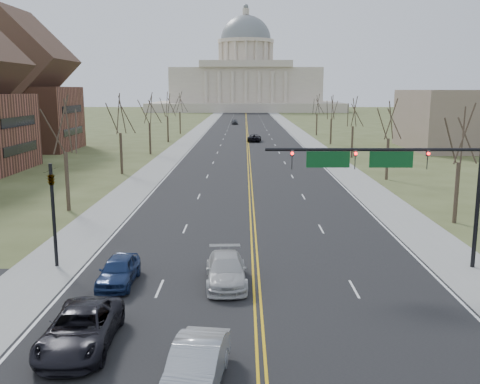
{
  "coord_description": "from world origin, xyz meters",
  "views": [
    {
      "loc": [
        -0.65,
        -15.98,
        10.07
      ],
      "look_at": [
        -0.95,
        20.78,
        3.0
      ],
      "focal_mm": 40.0,
      "sensor_mm": 36.0,
      "label": 1
    }
  ],
  "objects_px": {
    "car_sb_outer_second": "(119,271)",
    "car_far_nb": "(254,138)",
    "car_sb_inner_lead": "(196,367)",
    "car_sb_inner_second": "(226,270)",
    "car_sb_outer_lead": "(80,329)",
    "car_far_sb": "(235,122)",
    "signal_left": "(53,204)",
    "signal_mast": "(390,168)"
  },
  "relations": [
    {
      "from": "car_sb_outer_second",
      "to": "car_far_nb",
      "type": "xyz_separation_m",
      "value": [
        8.56,
        78.35,
        -0.02
      ]
    },
    {
      "from": "car_sb_inner_lead",
      "to": "car_far_nb",
      "type": "xyz_separation_m",
      "value": [
        3.61,
        88.26,
        -0.07
      ]
    },
    {
      "from": "car_sb_inner_second",
      "to": "car_sb_outer_lead",
      "type": "bearing_deg",
      "value": -131.45
    },
    {
      "from": "car_sb_inner_lead",
      "to": "car_far_nb",
      "type": "bearing_deg",
      "value": 94.66
    },
    {
      "from": "car_sb_inner_second",
      "to": "car_far_sb",
      "type": "xyz_separation_m",
      "value": [
        -1.91,
        130.67,
        0.0
      ]
    },
    {
      "from": "signal_left",
      "to": "car_far_nb",
      "type": "height_order",
      "value": "signal_left"
    },
    {
      "from": "car_sb_inner_second",
      "to": "car_far_sb",
      "type": "height_order",
      "value": "car_far_sb"
    },
    {
      "from": "signal_mast",
      "to": "car_far_sb",
      "type": "xyz_separation_m",
      "value": [
        -10.96,
        127.91,
        -5.0
      ]
    },
    {
      "from": "car_sb_inner_second",
      "to": "car_sb_outer_second",
      "type": "relative_size",
      "value": 1.18
    },
    {
      "from": "car_sb_outer_lead",
      "to": "car_far_nb",
      "type": "relative_size",
      "value": 1.08
    },
    {
      "from": "signal_mast",
      "to": "car_sb_outer_second",
      "type": "height_order",
      "value": "signal_mast"
    },
    {
      "from": "signal_mast",
      "to": "car_sb_outer_lead",
      "type": "xyz_separation_m",
      "value": [
        -14.55,
        -9.87,
        -4.97
      ]
    },
    {
      "from": "signal_mast",
      "to": "car_far_sb",
      "type": "bearing_deg",
      "value": 94.9
    },
    {
      "from": "car_sb_inner_lead",
      "to": "car_sb_inner_second",
      "type": "bearing_deg",
      "value": 93.1
    },
    {
      "from": "car_far_sb",
      "to": "car_sb_outer_lead",
      "type": "bearing_deg",
      "value": -95.11
    },
    {
      "from": "signal_mast",
      "to": "car_far_nb",
      "type": "bearing_deg",
      "value": 94.63
    },
    {
      "from": "car_far_sb",
      "to": "car_far_nb",
      "type": "bearing_deg",
      "value": -88.34
    },
    {
      "from": "car_sb_outer_second",
      "to": "car_far_nb",
      "type": "bearing_deg",
      "value": 83.94
    },
    {
      "from": "signal_left",
      "to": "car_sb_outer_second",
      "type": "height_order",
      "value": "signal_left"
    },
    {
      "from": "car_sb_outer_lead",
      "to": "car_far_sb",
      "type": "bearing_deg",
      "value": 87.01
    },
    {
      "from": "signal_left",
      "to": "car_sb_outer_lead",
      "type": "bearing_deg",
      "value": -66.02
    },
    {
      "from": "signal_mast",
      "to": "signal_left",
      "type": "bearing_deg",
      "value": 180.0
    },
    {
      "from": "signal_mast",
      "to": "signal_left",
      "type": "relative_size",
      "value": 2.02
    },
    {
      "from": "car_sb_outer_lead",
      "to": "car_far_nb",
      "type": "bearing_deg",
      "value": 82.85
    },
    {
      "from": "car_far_nb",
      "to": "car_far_sb",
      "type": "relative_size",
      "value": 1.19
    },
    {
      "from": "car_sb_inner_lead",
      "to": "car_sb_outer_second",
      "type": "distance_m",
      "value": 11.07
    },
    {
      "from": "car_sb_inner_lead",
      "to": "car_sb_outer_second",
      "type": "bearing_deg",
      "value": 123.54
    },
    {
      "from": "car_sb_outer_second",
      "to": "signal_left",
      "type": "bearing_deg",
      "value": 146.21
    },
    {
      "from": "car_sb_inner_lead",
      "to": "signal_mast",
      "type": "bearing_deg",
      "value": 59.74
    },
    {
      "from": "signal_left",
      "to": "car_sb_inner_lead",
      "type": "distance_m",
      "value": 16.03
    },
    {
      "from": "signal_left",
      "to": "car_far_sb",
      "type": "height_order",
      "value": "signal_left"
    },
    {
      "from": "car_far_sb",
      "to": "car_sb_inner_second",
      "type": "bearing_deg",
      "value": -92.78
    },
    {
      "from": "car_far_nb",
      "to": "car_far_sb",
      "type": "xyz_separation_m",
      "value": [
        -4.84,
        52.43,
        0.02
      ]
    },
    {
      "from": "car_sb_inner_lead",
      "to": "car_sb_inner_second",
      "type": "height_order",
      "value": "car_sb_inner_lead"
    },
    {
      "from": "car_sb_inner_lead",
      "to": "car_sb_inner_second",
      "type": "relative_size",
      "value": 0.94
    },
    {
      "from": "car_sb_outer_second",
      "to": "car_sb_outer_lead",
      "type": "bearing_deg",
      "value": -88.85
    },
    {
      "from": "signal_left",
      "to": "car_far_sb",
      "type": "xyz_separation_m",
      "value": [
        7.99,
        127.91,
        -2.96
      ]
    },
    {
      "from": "signal_mast",
      "to": "car_sb_outer_second",
      "type": "distance_m",
      "value": 15.77
    },
    {
      "from": "signal_mast",
      "to": "car_far_nb",
      "type": "relative_size",
      "value": 2.33
    },
    {
      "from": "signal_mast",
      "to": "car_sb_inner_second",
      "type": "height_order",
      "value": "signal_mast"
    },
    {
      "from": "signal_mast",
      "to": "car_sb_outer_second",
      "type": "bearing_deg",
      "value": -168.91
    },
    {
      "from": "signal_left",
      "to": "car_sb_inner_lead",
      "type": "height_order",
      "value": "signal_left"
    }
  ]
}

